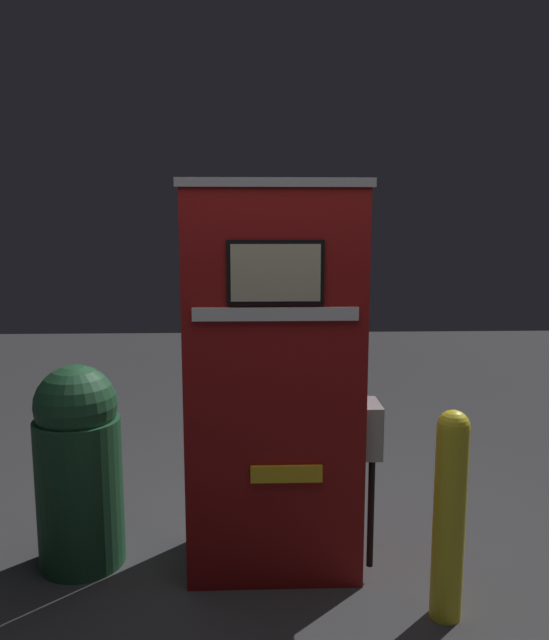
% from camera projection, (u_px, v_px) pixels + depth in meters
% --- Properties ---
extents(ground_plane, '(14.00, 14.00, 0.00)m').
position_uv_depth(ground_plane, '(275.00, 589.00, 2.98)').
color(ground_plane, '#38383A').
extents(gas_pump, '(0.95, 0.55, 1.93)m').
position_uv_depth(gas_pump, '(274.00, 380.00, 3.08)').
color(gas_pump, maroon).
rests_on(gas_pump, ground_plane).
extents(safety_bollard, '(0.14, 0.14, 0.95)m').
position_uv_depth(safety_bollard, '(450.00, 510.00, 2.70)').
color(safety_bollard, yellow).
rests_on(safety_bollard, ground_plane).
extents(trash_bin, '(0.43, 0.43, 1.04)m').
position_uv_depth(trash_bin, '(79.00, 464.00, 3.14)').
color(trash_bin, '#1E4C2D').
rests_on(trash_bin, ground_plane).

